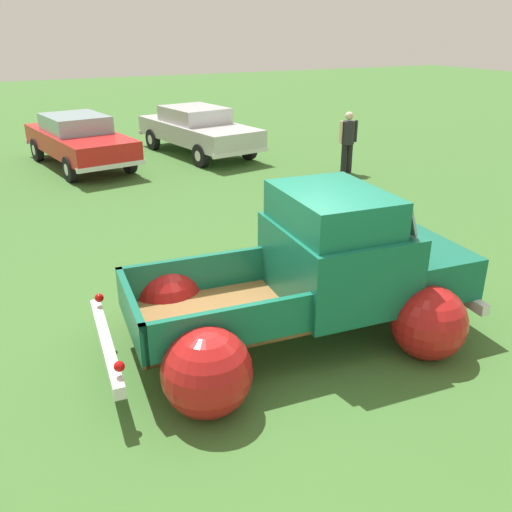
# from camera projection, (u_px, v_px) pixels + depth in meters

# --- Properties ---
(ground_plane) EXTENTS (80.00, 80.00, 0.00)m
(ground_plane) POSITION_uv_depth(u_px,v_px,m) (288.00, 339.00, 7.03)
(ground_plane) COLOR #3D6B2D
(vintage_pickup_truck) EXTENTS (4.76, 3.07, 1.96)m
(vintage_pickup_truck) POSITION_uv_depth(u_px,v_px,m) (317.00, 281.00, 6.87)
(vintage_pickup_truck) COLOR black
(vintage_pickup_truck) RESTS_ON ground
(show_car_0) EXTENTS (2.52, 4.87, 1.43)m
(show_car_0) POSITION_uv_depth(u_px,v_px,m) (79.00, 139.00, 15.41)
(show_car_0) COLOR black
(show_car_0) RESTS_ON ground
(show_car_1) EXTENTS (2.62, 4.96, 1.43)m
(show_car_1) POSITION_uv_depth(u_px,v_px,m) (198.00, 129.00, 16.91)
(show_car_1) COLOR black
(show_car_1) RESTS_ON ground
(spectator_1) EXTENTS (0.54, 0.39, 1.64)m
(spectator_1) POSITION_uv_depth(u_px,v_px,m) (348.00, 139.00, 14.62)
(spectator_1) COLOR black
(spectator_1) RESTS_ON ground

